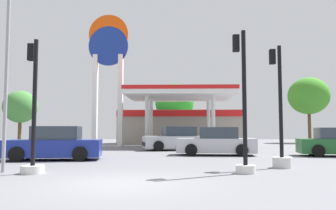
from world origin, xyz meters
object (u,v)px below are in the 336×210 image
at_px(car_4, 54,145).
at_px(tree_1, 175,103).
at_px(corner_streetlamp, 5,38).
at_px(traffic_signal_0, 244,122).
at_px(car_1, 216,143).
at_px(traffic_signal_2, 33,132).
at_px(tree_0, 20,107).
at_px(tree_2, 309,96).
at_px(station_pole_sign, 108,64).
at_px(car_2, 177,140).
at_px(traffic_signal_1, 280,133).

bearing_deg(car_4, tree_1, 76.46).
bearing_deg(corner_streetlamp, traffic_signal_0, 1.17).
distance_m(car_1, traffic_signal_2, 10.81).
xyz_separation_m(car_1, car_4, (-7.98, -3.37, 0.01)).
bearing_deg(traffic_signal_2, car_1, 50.53).
bearing_deg(car_4, tree_0, 118.62).
distance_m(car_1, tree_0, 27.21).
relative_size(car_4, tree_2, 0.62).
distance_m(station_pole_sign, traffic_signal_2, 19.62).
height_order(station_pole_sign, tree_2, station_pole_sign).
height_order(car_2, traffic_signal_2, traffic_signal_2).
height_order(tree_1, tree_2, tree_2).
bearing_deg(tree_2, car_2, -135.07).
height_order(car_4, tree_1, tree_1).
height_order(station_pole_sign, traffic_signal_1, station_pole_sign).
xyz_separation_m(car_2, tree_2, (14.88, 14.85, 4.53)).
height_order(traffic_signal_2, tree_1, tree_1).
relative_size(station_pole_sign, traffic_signal_0, 2.49).
relative_size(car_2, corner_streetlamp, 0.65).
bearing_deg(traffic_signal_0, tree_2, 65.34).
relative_size(traffic_signal_0, corner_streetlamp, 0.63).
bearing_deg(corner_streetlamp, car_2, 66.09).
distance_m(car_2, traffic_signal_1, 11.75).
height_order(car_1, car_2, car_2).
height_order(station_pole_sign, car_2, station_pole_sign).
relative_size(tree_0, corner_streetlamp, 0.78).
bearing_deg(traffic_signal_2, corner_streetlamp, 175.23).
height_order(car_4, tree_2, tree_2).
distance_m(car_1, traffic_signal_0, 8.13).
relative_size(car_1, traffic_signal_2, 1.03).
height_order(car_2, tree_0, tree_0).
height_order(tree_2, corner_streetlamp, corner_streetlamp).
bearing_deg(traffic_signal_1, car_2, 109.39).
xyz_separation_m(car_2, corner_streetlamp, (-5.71, -12.89, 3.72)).
distance_m(station_pole_sign, tree_2, 22.96).
bearing_deg(station_pole_sign, tree_1, 57.15).
bearing_deg(traffic_signal_2, tree_0, 115.92).
xyz_separation_m(car_2, tree_1, (-0.29, 14.61, 3.76)).
bearing_deg(car_2, station_pole_sign, 136.96).
relative_size(car_2, car_4, 1.06).
bearing_deg(tree_2, traffic_signal_0, -114.66).
bearing_deg(tree_0, car_1, -42.77).
xyz_separation_m(car_4, tree_2, (20.62, 22.86, 4.56)).
bearing_deg(car_4, tree_2, 47.95).
height_order(car_1, traffic_signal_1, traffic_signal_1).
relative_size(tree_0, tree_2, 0.79).
xyz_separation_m(car_1, traffic_signal_1, (1.66, -6.42, 0.58)).
relative_size(tree_1, tree_2, 0.90).
xyz_separation_m(car_1, tree_0, (-19.82, 18.34, 3.31)).
distance_m(car_1, tree_2, 23.68).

